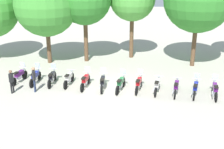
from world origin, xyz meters
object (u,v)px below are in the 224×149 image
at_px(motorcycle_3, 69,78).
at_px(motorcycle_4, 85,81).
at_px(motorcycle_9, 176,87).
at_px(motorcycle_10, 195,88).
at_px(person_1, 11,80).
at_px(motorcycle_6, 121,83).
at_px(person_0, 34,77).
at_px(motorcycle_0, 19,76).
at_px(motorcycle_7, 139,83).
at_px(motorcycle_5, 103,82).
at_px(tree_1, 46,5).
at_px(motorcycle_1, 35,77).
at_px(motorcycle_2, 52,77).
at_px(motorcycle_11, 215,89).
at_px(motorcycle_8, 157,85).

height_order(motorcycle_3, motorcycle_4, motorcycle_4).
relative_size(motorcycle_9, motorcycle_10, 1.01).
bearing_deg(person_1, motorcycle_4, 41.88).
bearing_deg(motorcycle_6, motorcycle_10, -82.34).
relative_size(motorcycle_3, person_0, 1.23).
bearing_deg(motorcycle_0, motorcycle_7, -85.29).
xyz_separation_m(motorcycle_0, person_0, (1.63, -1.64, 0.53)).
distance_m(motorcycle_3, motorcycle_6, 3.81).
bearing_deg(motorcycle_5, tree_1, 43.28).
bearing_deg(motorcycle_4, tree_1, 44.11).
xyz_separation_m(motorcycle_1, motorcycle_9, (9.94, -1.35, -0.01)).
height_order(motorcycle_0, motorcycle_1, same).
bearing_deg(person_1, motorcycle_2, 64.47).
height_order(motorcycle_4, motorcycle_10, same).
xyz_separation_m(motorcycle_3, motorcycle_11, (9.94, -1.43, 0.01)).
relative_size(motorcycle_0, motorcycle_7, 1.00).
height_order(motorcycle_2, motorcycle_6, same).
distance_m(motorcycle_3, motorcycle_11, 10.05).
relative_size(motorcycle_0, motorcycle_10, 1.01).
xyz_separation_m(motorcycle_0, motorcycle_7, (8.70, -1.02, 0.00)).
distance_m(motorcycle_2, motorcycle_6, 5.05).
distance_m(motorcycle_4, motorcycle_6, 2.51).
xyz_separation_m(motorcycle_0, motorcycle_3, (3.72, -0.32, -0.01)).
relative_size(motorcycle_6, person_0, 1.21).
height_order(motorcycle_9, motorcycle_10, motorcycle_10).
relative_size(motorcycle_4, motorcycle_11, 1.00).
bearing_deg(motorcycle_11, motorcycle_10, 92.45).
height_order(motorcycle_9, person_0, person_0).
bearing_deg(motorcycle_6, person_1, 110.84).
xyz_separation_m(motorcycle_3, motorcycle_9, (7.46, -1.18, 0.00)).
bearing_deg(tree_1, motorcycle_0, -103.11).
bearing_deg(person_0, tree_1, 86.36).
relative_size(motorcycle_6, motorcycle_9, 1.00).
relative_size(motorcycle_0, motorcycle_8, 1.00).
xyz_separation_m(motorcycle_6, motorcycle_10, (4.97, -0.55, 0.00)).
bearing_deg(motorcycle_6, motorcycle_0, 95.69).
relative_size(motorcycle_7, motorcycle_9, 1.00).
relative_size(motorcycle_5, motorcycle_10, 1.03).
xyz_separation_m(person_1, tree_1, (0.90, 6.61, 4.02)).
bearing_deg(motorcycle_1, person_1, 153.47).
distance_m(motorcycle_2, motorcycle_11, 11.29).
height_order(motorcycle_2, motorcycle_10, same).
bearing_deg(tree_1, motorcycle_9, -31.36).
distance_m(motorcycle_11, person_1, 13.49).
distance_m(motorcycle_3, motorcycle_10, 8.80).
height_order(motorcycle_4, motorcycle_5, same).
bearing_deg(motorcycle_4, motorcycle_0, 89.94).
relative_size(motorcycle_6, motorcycle_11, 0.99).
bearing_deg(motorcycle_6, person_0, 109.43).
xyz_separation_m(motorcycle_0, motorcycle_11, (13.66, -1.76, 0.00)).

